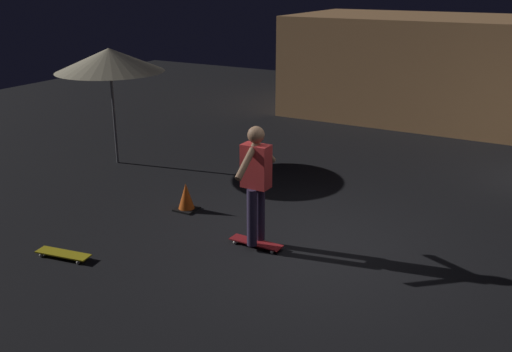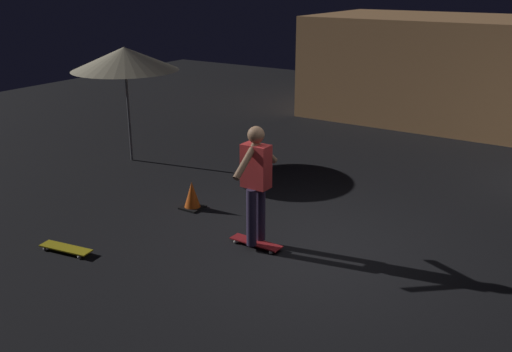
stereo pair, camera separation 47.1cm
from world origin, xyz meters
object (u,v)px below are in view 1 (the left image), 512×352
at_px(skateboard_ridden, 256,243).
at_px(skater, 256,177).
at_px(patio_umbrella, 109,60).
at_px(traffic_cone, 186,198).
at_px(skateboard_spare, 63,254).

relative_size(skateboard_ridden, skater, 0.47).
height_order(patio_umbrella, traffic_cone, patio_umbrella).
distance_m(skater, traffic_cone, 1.94).
height_order(skateboard_spare, skater, skater).
distance_m(patio_umbrella, skater, 4.88).
xyz_separation_m(patio_umbrella, skater, (4.34, -1.98, -1.04)).
relative_size(skateboard_spare, skater, 0.48).
xyz_separation_m(skateboard_ridden, traffic_cone, (-1.64, 0.62, 0.16)).
bearing_deg(traffic_cone, skateboard_ridden, -20.56).
xyz_separation_m(skater, traffic_cone, (-1.64, 0.62, -0.83)).
distance_m(skateboard_ridden, traffic_cone, 1.76).
bearing_deg(skater, patio_umbrella, 155.52).
height_order(skateboard_ridden, traffic_cone, traffic_cone).
bearing_deg(skateboard_ridden, skateboard_spare, -143.19).
height_order(skater, traffic_cone, skater).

